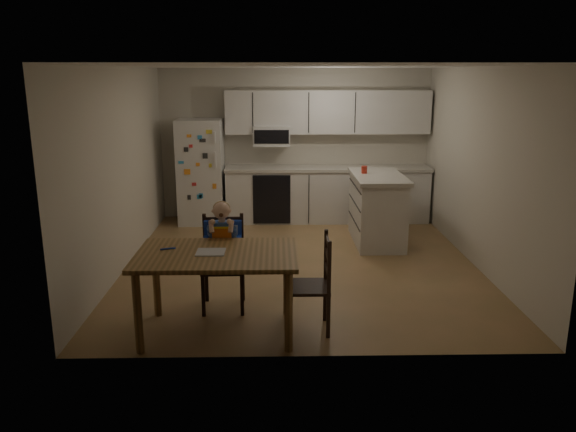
# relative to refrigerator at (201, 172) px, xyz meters

# --- Properties ---
(room) EXTENTS (4.52, 5.01, 2.51)m
(room) POSITION_rel_refrigerator_xyz_m (1.55, -1.67, 0.40)
(room) COLOR olive
(room) RESTS_ON ground
(refrigerator) EXTENTS (0.72, 0.70, 1.70)m
(refrigerator) POSITION_rel_refrigerator_xyz_m (0.00, 0.00, 0.00)
(refrigerator) COLOR silver
(refrigerator) RESTS_ON ground
(kitchen_run) EXTENTS (3.37, 0.62, 2.15)m
(kitchen_run) POSITION_rel_refrigerator_xyz_m (2.05, 0.09, 0.03)
(kitchen_run) COLOR silver
(kitchen_run) RESTS_ON ground
(kitchen_island) EXTENTS (0.71, 1.36, 1.00)m
(kitchen_island) POSITION_rel_refrigerator_xyz_m (2.70, -1.22, -0.34)
(kitchen_island) COLOR silver
(kitchen_island) RESTS_ON ground
(red_cup) EXTENTS (0.09, 0.09, 0.11)m
(red_cup) POSITION_rel_refrigerator_xyz_m (2.51, -1.09, 0.21)
(red_cup) COLOR red
(red_cup) RESTS_ON kitchen_island
(dining_table) EXTENTS (1.50, 0.96, 0.80)m
(dining_table) POSITION_rel_refrigerator_xyz_m (0.67, -4.15, -0.16)
(dining_table) COLOR brown
(dining_table) RESTS_ON ground
(napkin) EXTENTS (0.27, 0.23, 0.01)m
(napkin) POSITION_rel_refrigerator_xyz_m (0.62, -4.15, -0.04)
(napkin) COLOR silver
(napkin) RESTS_ON dining_table
(toddler_spoon) EXTENTS (0.12, 0.06, 0.02)m
(toddler_spoon) POSITION_rel_refrigerator_xyz_m (0.19, -4.05, -0.04)
(toddler_spoon) COLOR #2040B7
(toddler_spoon) RESTS_ON dining_table
(chair_booster) EXTENTS (0.45, 0.45, 1.16)m
(chair_booster) POSITION_rel_refrigerator_xyz_m (0.67, -3.54, -0.15)
(chair_booster) COLOR black
(chair_booster) RESTS_ON ground
(chair_side) EXTENTS (0.42, 0.42, 0.95)m
(chair_side) POSITION_rel_refrigerator_xyz_m (1.62, -4.10, -0.31)
(chair_side) COLOR black
(chair_side) RESTS_ON ground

